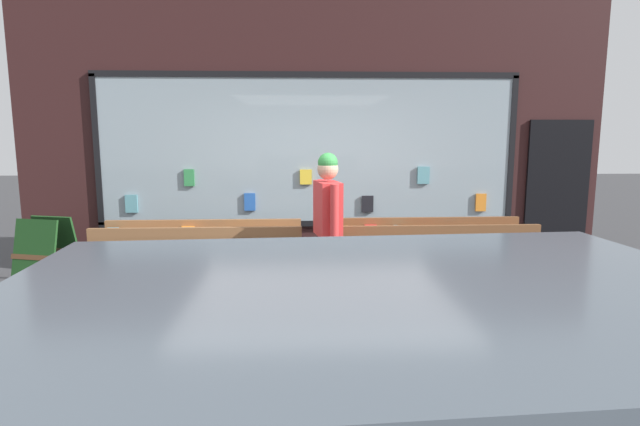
{
  "coord_description": "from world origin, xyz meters",
  "views": [
    {
      "loc": [
        -0.19,
        -4.67,
        1.87
      ],
      "look_at": [
        0.03,
        0.91,
        1.01
      ],
      "focal_mm": 28.0,
      "sensor_mm": 36.0,
      "label": 1
    }
  ],
  "objects_px": {
    "sandwich_board_sign": "(47,253)",
    "display_table_left": "(200,238)",
    "person_browsing": "(328,219)",
    "small_dog": "(296,287)",
    "display_table_right": "(431,236)"
  },
  "relations": [
    {
      "from": "display_table_left",
      "to": "display_table_right",
      "type": "xyz_separation_m",
      "value": [
        2.73,
        0.0,
        0.01
      ]
    },
    {
      "from": "small_dog",
      "to": "sandwich_board_sign",
      "type": "bearing_deg",
      "value": 54.44
    },
    {
      "from": "person_browsing",
      "to": "sandwich_board_sign",
      "type": "relative_size",
      "value": 1.91
    },
    {
      "from": "display_table_right",
      "to": "person_browsing",
      "type": "height_order",
      "value": "person_browsing"
    },
    {
      "from": "person_browsing",
      "to": "small_dog",
      "type": "bearing_deg",
      "value": 97.91
    },
    {
      "from": "person_browsing",
      "to": "small_dog",
      "type": "distance_m",
      "value": 0.8
    },
    {
      "from": "display_table_left",
      "to": "person_browsing",
      "type": "bearing_deg",
      "value": -20.87
    },
    {
      "from": "display_table_left",
      "to": "display_table_right",
      "type": "distance_m",
      "value": 2.73
    },
    {
      "from": "display_table_right",
      "to": "small_dog",
      "type": "distance_m",
      "value": 1.79
    },
    {
      "from": "small_dog",
      "to": "sandwich_board_sign",
      "type": "xyz_separation_m",
      "value": [
        -3.06,
        0.97,
        0.17
      ]
    },
    {
      "from": "person_browsing",
      "to": "sandwich_board_sign",
      "type": "bearing_deg",
      "value": 65.6
    },
    {
      "from": "display_table_right",
      "to": "person_browsing",
      "type": "bearing_deg",
      "value": -156.23
    },
    {
      "from": "sandwich_board_sign",
      "to": "display_table_left",
      "type": "bearing_deg",
      "value": 6.04
    },
    {
      "from": "display_table_left",
      "to": "sandwich_board_sign",
      "type": "xyz_separation_m",
      "value": [
        -1.93,
        0.3,
        -0.23
      ]
    },
    {
      "from": "display_table_right",
      "to": "small_dog",
      "type": "height_order",
      "value": "display_table_right"
    }
  ]
}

